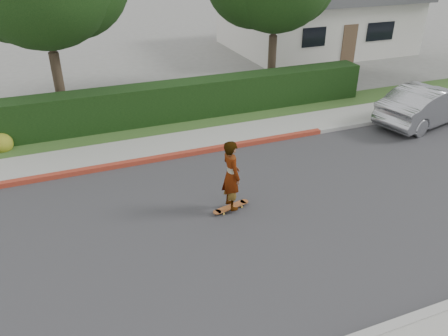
{
  "coord_description": "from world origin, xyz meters",
  "views": [
    {
      "loc": [
        -7.56,
        -8.21,
        6.38
      ],
      "look_at": [
        -3.88,
        1.13,
        1.0
      ],
      "focal_mm": 35.0,
      "sensor_mm": 36.0,
      "label": 1
    }
  ],
  "objects": [
    {
      "name": "ground",
      "position": [
        0.0,
        0.0,
        0.0
      ],
      "size": [
        120.0,
        120.0,
        0.0
      ],
      "primitive_type": "plane",
      "color": "slate",
      "rests_on": "ground"
    },
    {
      "name": "road",
      "position": [
        0.0,
        0.0,
        0.01
      ],
      "size": [
        60.0,
        8.0,
        0.01
      ],
      "primitive_type": "cube",
      "color": "#2D2D30",
      "rests_on": "ground"
    },
    {
      "name": "curb_far",
      "position": [
        0.0,
        4.1,
        0.07
      ],
      "size": [
        60.0,
        0.2,
        0.15
      ],
      "primitive_type": "cube",
      "color": "#9E9E99",
      "rests_on": "ground"
    },
    {
      "name": "curb_red_section",
      "position": [
        -5.0,
        4.1,
        0.08
      ],
      "size": [
        12.0,
        0.21,
        0.15
      ],
      "primitive_type": "cube",
      "color": "maroon",
      "rests_on": "ground"
    },
    {
      "name": "sidewalk_far",
      "position": [
        0.0,
        5.0,
        0.06
      ],
      "size": [
        60.0,
        1.6,
        0.12
      ],
      "primitive_type": "cube",
      "color": "gray",
      "rests_on": "ground"
    },
    {
      "name": "planting_strip",
      "position": [
        0.0,
        6.6,
        0.05
      ],
      "size": [
        60.0,
        1.6,
        0.1
      ],
      "primitive_type": "cube",
      "color": "#2D4C1E",
      "rests_on": "ground"
    },
    {
      "name": "hedge",
      "position": [
        -3.0,
        7.2,
        0.75
      ],
      "size": [
        15.0,
        1.0,
        1.5
      ],
      "primitive_type": "cube",
      "color": "black",
      "rests_on": "ground"
    },
    {
      "name": "house",
      "position": [
        8.0,
        16.0,
        2.1
      ],
      "size": [
        10.6,
        8.6,
        4.3
      ],
      "color": "beige",
      "rests_on": "ground"
    },
    {
      "name": "skateboard",
      "position": [
        -3.88,
        0.63,
        0.1
      ],
      "size": [
        1.11,
        0.46,
        0.1
      ],
      "rotation": [
        0.0,
        0.0,
        0.23
      ],
      "color": "gold",
      "rests_on": "ground"
    },
    {
      "name": "skateboarder",
      "position": [
        -3.88,
        0.63,
        1.05
      ],
      "size": [
        0.5,
        0.71,
        1.87
      ],
      "primitive_type": "imported",
      "rotation": [
        0.0,
        0.0,
        1.64
      ],
      "color": "white",
      "rests_on": "skateboard"
    },
    {
      "name": "car_silver",
      "position": [
        5.29,
        3.48,
        0.74
      ],
      "size": [
        4.73,
        2.55,
        1.48
      ],
      "primitive_type": "imported",
      "rotation": [
        0.0,
        0.0,
        1.8
      ],
      "color": "#A1A3A8",
      "rests_on": "ground"
    }
  ]
}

